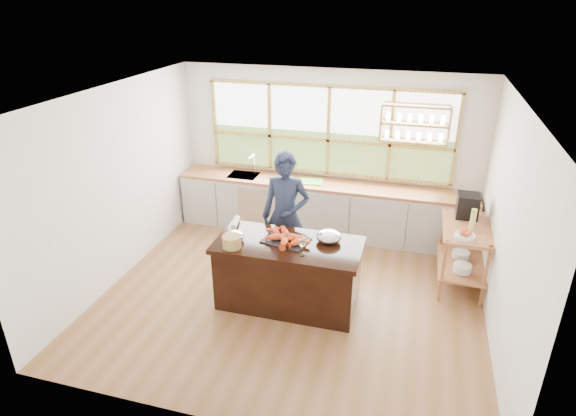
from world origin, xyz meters
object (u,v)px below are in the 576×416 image
at_px(island, 288,273).
at_px(wicker_basket, 232,242).
at_px(cook, 286,216).
at_px(espresso_machine, 467,206).

distance_m(island, wicker_basket, 0.88).
bearing_deg(wicker_basket, cook, 67.53).
height_order(espresso_machine, wicker_basket, espresso_machine).
bearing_deg(wicker_basket, espresso_machine, 31.12).
relative_size(island, cook, 1.00).
bearing_deg(island, espresso_machine, 33.11).
distance_m(cook, wicker_basket, 1.07).
bearing_deg(wicker_basket, island, 23.70).
distance_m(cook, espresso_machine, 2.54).
relative_size(island, espresso_machine, 5.57).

